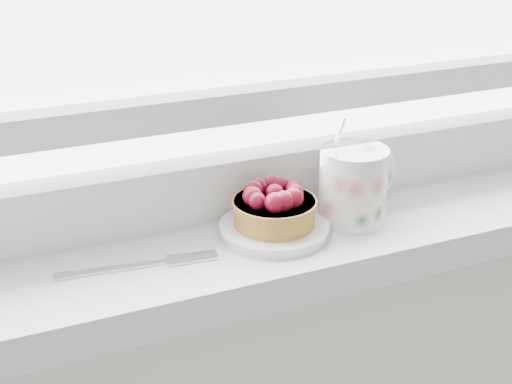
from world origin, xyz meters
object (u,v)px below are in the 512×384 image
fork (137,265)px  floral_mug (355,183)px  saucer (274,229)px  raspberry_tart (274,206)px

fork → floral_mug: bearing=1.8°
fork → saucer: bearing=4.2°
saucer → raspberry_tart: (-0.00, -0.00, 0.03)m
saucer → raspberry_tart: 0.03m
raspberry_tart → fork: 0.16m
saucer → floral_mug: (0.10, -0.00, 0.04)m
saucer → fork: (-0.16, -0.01, -0.00)m
saucer → raspberry_tart: raspberry_tart is taller
floral_mug → fork: (-0.26, -0.01, -0.04)m
saucer → fork: saucer is taller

